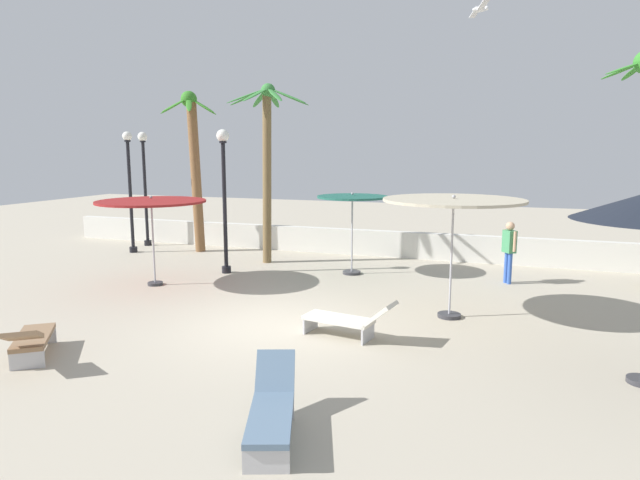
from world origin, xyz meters
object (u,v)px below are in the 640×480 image
object	(u,v)px
patio_umbrella_1	(151,204)
seagull_0	(480,9)
patio_umbrella_3	(352,204)
lounge_chair_0	(349,319)
patio_umbrella_0	(453,205)
palm_tree_2	(267,151)
guest_0	(509,246)
lounge_chair_1	(31,338)
palm_tree_1	(194,156)
lounge_chair_2	(272,406)
lamp_post_0	(145,178)
lamp_post_2	(224,185)
lamp_post_1	(130,184)

from	to	relation	value
patio_umbrella_1	seagull_0	distance (m)	9.65
patio_umbrella_3	lounge_chair_0	xyz separation A→B (m)	(1.56, -5.54, -1.73)
lounge_chair_0	patio_umbrella_0	bearing A→B (deg)	50.32
patio_umbrella_3	lounge_chair_0	distance (m)	6.01
patio_umbrella_1	palm_tree_2	size ratio (longest dim) A/B	0.51
patio_umbrella_1	guest_0	xyz separation A→B (m)	(9.22, 3.46, -1.19)
patio_umbrella_3	lounge_chair_1	xyz separation A→B (m)	(-3.43, -8.55, -1.72)
guest_0	lounge_chair_0	bearing A→B (deg)	-116.33
palm_tree_1	lounge_chair_2	world-z (taller)	palm_tree_1
palm_tree_2	lamp_post_0	distance (m)	6.14
patio_umbrella_0	lounge_chair_0	bearing A→B (deg)	-129.68
patio_umbrella_3	patio_umbrella_1	bearing A→B (deg)	-146.47
lamp_post_0	guest_0	size ratio (longest dim) A/B	2.51
patio_umbrella_0	lamp_post_2	bearing A→B (deg)	161.35
palm_tree_2	guest_0	world-z (taller)	palm_tree_2
patio_umbrella_1	palm_tree_1	size ratio (longest dim) A/B	0.51
patio_umbrella_0	lounge_chair_1	bearing A→B (deg)	-142.85
patio_umbrella_0	seagull_0	size ratio (longest dim) A/B	2.39
patio_umbrella_1	lounge_chair_0	distance (m)	7.01
seagull_0	guest_0	bearing A→B (deg)	63.43
lamp_post_2	patio_umbrella_3	bearing A→B (deg)	17.21
palm_tree_1	guest_0	xyz separation A→B (m)	(10.92, -1.44, -2.43)
lounge_chair_0	seagull_0	bearing A→B (deg)	63.78
palm_tree_1	lounge_chair_0	world-z (taller)	palm_tree_1
lamp_post_1	lamp_post_2	world-z (taller)	lamp_post_1
patio_umbrella_3	palm_tree_2	xyz separation A→B (m)	(-3.08, 0.73, 1.55)
patio_umbrella_1	lounge_chair_2	size ratio (longest dim) A/B	1.49
patio_umbrella_0	lamp_post_0	size ratio (longest dim) A/B	0.70
palm_tree_1	guest_0	distance (m)	11.28
patio_umbrella_0	seagull_0	world-z (taller)	seagull_0
lounge_chair_2	guest_0	xyz separation A→B (m)	(2.79, 9.79, 0.68)
palm_tree_2	lamp_post_0	bearing A→B (deg)	166.19
palm_tree_2	lamp_post_0	xyz separation A→B (m)	(-5.88, 1.44, -1.02)
patio_umbrella_1	palm_tree_1	bearing A→B (deg)	109.18
guest_0	seagull_0	xyz separation A→B (m)	(-0.94, -1.88, 5.90)
guest_0	lounge_chair_1	bearing A→B (deg)	-131.67
palm_tree_1	lounge_chair_0	distance (m)	11.28
lamp_post_0	patio_umbrella_3	bearing A→B (deg)	-13.62
patio_umbrella_0	lounge_chair_1	world-z (taller)	patio_umbrella_0
patio_umbrella_1	seagull_0	size ratio (longest dim) A/B	2.29
palm_tree_2	seagull_0	distance (m)	7.73
patio_umbrella_0	lounge_chair_0	size ratio (longest dim) A/B	1.57
lamp_post_1	lamp_post_2	bearing A→B (deg)	-21.05
patio_umbrella_0	lounge_chair_1	size ratio (longest dim) A/B	1.70
patio_umbrella_3	guest_0	xyz separation A→B (m)	(4.46, 0.31, -1.06)
palm_tree_1	guest_0	bearing A→B (deg)	-7.51
patio_umbrella_3	lamp_post_0	bearing A→B (deg)	166.38
palm_tree_1	lamp_post_1	bearing A→B (deg)	-154.25
palm_tree_1	palm_tree_2	xyz separation A→B (m)	(3.38, -1.02, 0.19)
lamp_post_0	seagull_0	distance (m)	13.72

